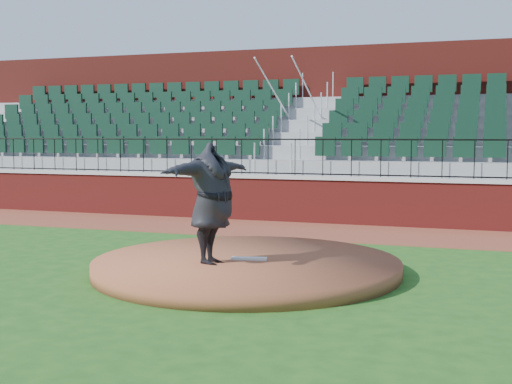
{
  "coord_description": "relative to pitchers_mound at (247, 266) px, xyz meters",
  "views": [
    {
      "loc": [
        4.44,
        -11.08,
        2.44
      ],
      "look_at": [
        0.0,
        1.5,
        1.3
      ],
      "focal_mm": 47.54,
      "sensor_mm": 36.0,
      "label": 1
    }
  ],
  "objects": [
    {
      "name": "ground",
      "position": [
        -0.37,
        0.04,
        -0.12
      ],
      "size": [
        90.0,
        90.0,
        0.0
      ],
      "primitive_type": "plane",
      "color": "#1E4F16",
      "rests_on": "ground"
    },
    {
      "name": "warning_track",
      "position": [
        -0.37,
        5.44,
        -0.12
      ],
      "size": [
        34.0,
        3.2,
        0.01
      ],
      "primitive_type": "cube",
      "color": "brown",
      "rests_on": "ground"
    },
    {
      "name": "field_wall",
      "position": [
        -0.37,
        7.04,
        0.47
      ],
      "size": [
        34.0,
        0.35,
        1.2
      ],
      "primitive_type": "cube",
      "color": "maroon",
      "rests_on": "ground"
    },
    {
      "name": "wall_cap",
      "position": [
        -0.37,
        7.04,
        1.12
      ],
      "size": [
        34.0,
        0.45,
        0.1
      ],
      "primitive_type": "cube",
      "color": "#B7B7B7",
      "rests_on": "field_wall"
    },
    {
      "name": "wall_railing",
      "position": [
        -0.37,
        7.04,
        1.67
      ],
      "size": [
        34.0,
        0.05,
        1.0
      ],
      "primitive_type": null,
      "color": "black",
      "rests_on": "wall_cap"
    },
    {
      "name": "seating_stands",
      "position": [
        -0.37,
        9.76,
        2.18
      ],
      "size": [
        34.0,
        5.1,
        4.6
      ],
      "primitive_type": null,
      "color": "gray",
      "rests_on": "ground"
    },
    {
      "name": "concourse_wall",
      "position": [
        -0.37,
        12.56,
        2.62
      ],
      "size": [
        34.0,
        0.5,
        5.5
      ],
      "primitive_type": "cube",
      "color": "maroon",
      "rests_on": "ground"
    },
    {
      "name": "pitchers_mound",
      "position": [
        0.0,
        0.0,
        0.0
      ],
      "size": [
        5.39,
        5.39,
        0.25
      ],
      "primitive_type": "cylinder",
      "color": "brown",
      "rests_on": "ground"
    },
    {
      "name": "pitching_rubber",
      "position": [
        0.06,
        -0.05,
        0.15
      ],
      "size": [
        0.64,
        0.29,
        0.04
      ],
      "primitive_type": "cube",
      "rotation": [
        0.0,
        0.0,
        0.22
      ],
      "color": "silver",
      "rests_on": "pitchers_mound"
    },
    {
      "name": "pitcher",
      "position": [
        -0.41,
        -0.58,
        1.15
      ],
      "size": [
        1.05,
        2.6,
        2.06
      ],
      "primitive_type": "imported",
      "rotation": [
        0.0,
        0.0,
        1.43
      ],
      "color": "black",
      "rests_on": "pitchers_mound"
    }
  ]
}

